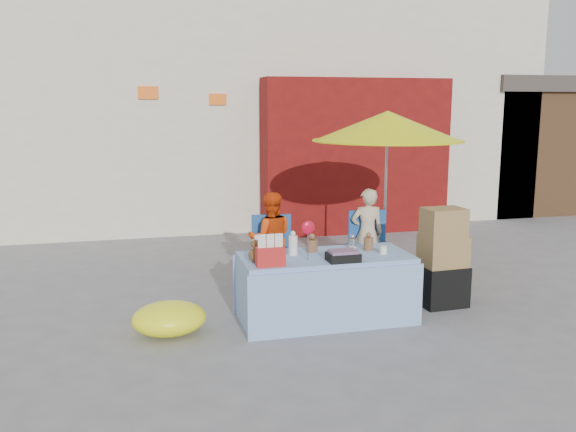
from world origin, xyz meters
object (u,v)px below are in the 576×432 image
object	(u,v)px
market_table	(325,287)
chair_right	(371,260)
vendor_orange	(271,239)
box_stack	(442,261)
umbrella	(387,127)
chair_left	(273,266)
vendor_beige	(367,233)

from	to	relation	value
market_table	chair_right	size ratio (longest dim) A/B	2.07
vendor_orange	box_stack	world-z (taller)	vendor_orange
box_stack	umbrella	bearing A→B (deg)	93.39
chair_right	vendor_orange	xyz separation A→B (m)	(-1.25, 0.13, 0.31)
market_table	umbrella	bearing A→B (deg)	49.33
vendor_orange	umbrella	xyz separation A→B (m)	(1.55, 0.15, 1.32)
chair_left	vendor_beige	world-z (taller)	vendor_beige
vendor_beige	umbrella	distance (m)	1.36
chair_left	umbrella	bearing A→B (deg)	16.99
chair_right	umbrella	world-z (taller)	umbrella
umbrella	box_stack	size ratio (longest dim) A/B	1.93
chair_left	vendor_orange	world-z (taller)	vendor_orange
vendor_orange	vendor_beige	size ratio (longest dim) A/B	1.00
vendor_beige	umbrella	xyz separation A→B (m)	(0.30, 0.15, 1.32)
chair_left	umbrella	distance (m)	2.27
chair_left	umbrella	size ratio (longest dim) A/B	0.41
box_stack	chair_right	bearing A→B (deg)	108.95
market_table	chair_left	bearing A→B (deg)	101.59
chair_right	vendor_beige	world-z (taller)	vendor_beige
vendor_beige	umbrella	size ratio (longest dim) A/B	0.54
chair_left	vendor_beige	distance (m)	1.29
vendor_orange	umbrella	size ratio (longest dim) A/B	0.54
umbrella	vendor_orange	bearing A→B (deg)	-174.47
market_table	vendor_orange	distance (m)	1.40
vendor_orange	umbrella	bearing A→B (deg)	-167.89
chair_left	chair_right	bearing A→B (deg)	6.59
chair_right	vendor_beige	bearing A→B (deg)	97.36
box_stack	vendor_beige	bearing A→B (deg)	107.11
umbrella	box_stack	bearing A→B (deg)	-86.61
vendor_orange	vendor_beige	bearing A→B (deg)	-173.41
market_table	umbrella	world-z (taller)	umbrella
chair_right	vendor_beige	size ratio (longest dim) A/B	0.75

